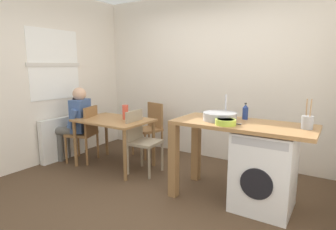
# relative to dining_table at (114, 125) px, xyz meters

# --- Properties ---
(ground_plane) EXTENTS (5.46, 5.46, 0.00)m
(ground_plane) POSITION_rel_dining_table_xyz_m (1.05, -0.50, -0.64)
(ground_plane) COLOR #4C3826
(wall_back) EXTENTS (4.60, 0.10, 2.70)m
(wall_back) POSITION_rel_dining_table_xyz_m (1.05, 1.25, 0.71)
(wall_back) COLOR silver
(wall_back) RESTS_ON ground_plane
(wall_window_side) EXTENTS (0.12, 3.80, 2.70)m
(wall_window_side) POSITION_rel_dining_table_xyz_m (-1.10, -0.50, 0.71)
(wall_window_side) COLOR silver
(wall_window_side) RESTS_ON ground_plane
(radiator) EXTENTS (0.10, 0.80, 0.70)m
(radiator) POSITION_rel_dining_table_xyz_m (-0.97, -0.20, -0.29)
(radiator) COLOR white
(radiator) RESTS_ON ground_plane
(dining_table) EXTENTS (1.10, 0.76, 0.74)m
(dining_table) POSITION_rel_dining_table_xyz_m (0.00, 0.00, 0.00)
(dining_table) COLOR #9E7042
(dining_table) RESTS_ON ground_plane
(chair_person_seat) EXTENTS (0.51, 0.51, 0.90)m
(chair_person_seat) POSITION_rel_dining_table_xyz_m (-0.55, -0.08, -0.14)
(chair_person_seat) COLOR olive
(chair_person_seat) RESTS_ON ground_plane
(chair_opposite) EXTENTS (0.43, 0.43, 0.90)m
(chair_opposite) POSITION_rel_dining_table_xyz_m (0.48, 0.04, -0.14)
(chair_opposite) COLOR gray
(chair_opposite) RESTS_ON ground_plane
(chair_spare_by_wall) EXTENTS (0.49, 0.49, 0.90)m
(chair_spare_by_wall) POSITION_rel_dining_table_xyz_m (0.12, 0.77, -0.14)
(chair_spare_by_wall) COLOR olive
(chair_spare_by_wall) RESTS_ON ground_plane
(seated_person) EXTENTS (0.56, 0.54, 1.20)m
(seated_person) POSITION_rel_dining_table_xyz_m (-0.70, -0.13, 0.03)
(seated_person) COLOR #595651
(seated_person) RESTS_ON ground_plane
(kitchen_counter) EXTENTS (1.50, 0.68, 0.92)m
(kitchen_counter) POSITION_rel_dining_table_xyz_m (1.77, -0.07, 0.12)
(kitchen_counter) COLOR #9E7042
(kitchen_counter) RESTS_ON ground_plane
(washing_machine) EXTENTS (0.60, 0.61, 0.86)m
(washing_machine) POSITION_rel_dining_table_xyz_m (2.24, -0.07, -0.21)
(washing_machine) COLOR white
(washing_machine) RESTS_ON ground_plane
(sink_basin) EXTENTS (0.38, 0.38, 0.09)m
(sink_basin) POSITION_rel_dining_table_xyz_m (1.72, -0.07, 0.32)
(sink_basin) COLOR #9EA0A5
(sink_basin) RESTS_ON kitchen_counter
(tap) EXTENTS (0.02, 0.02, 0.28)m
(tap) POSITION_rel_dining_table_xyz_m (1.72, 0.11, 0.42)
(tap) COLOR #B2B2B7
(tap) RESTS_ON kitchen_counter
(bottle_tall_green) EXTENTS (0.06, 0.06, 0.19)m
(bottle_tall_green) POSITION_rel_dining_table_xyz_m (1.94, 0.15, 0.36)
(bottle_tall_green) COLOR navy
(bottle_tall_green) RESTS_ON kitchen_counter
(mixing_bowl) EXTENTS (0.22, 0.22, 0.06)m
(mixing_bowl) POSITION_rel_dining_table_xyz_m (1.87, -0.27, 0.31)
(mixing_bowl) COLOR #A8C63D
(mixing_bowl) RESTS_ON kitchen_counter
(utensil_crock) EXTENTS (0.11, 0.11, 0.30)m
(utensil_crock) POSITION_rel_dining_table_xyz_m (2.61, -0.02, 0.35)
(utensil_crock) COLOR gray
(utensil_crock) RESTS_ON kitchen_counter
(vase) EXTENTS (0.09, 0.09, 0.22)m
(vase) POSITION_rel_dining_table_xyz_m (0.15, 0.10, 0.21)
(vase) COLOR #D84C38
(vase) RESTS_ON dining_table
(scissors) EXTENTS (0.15, 0.06, 0.01)m
(scissors) POSITION_rel_dining_table_xyz_m (1.93, -0.17, 0.28)
(scissors) COLOR #B2B2B7
(scissors) RESTS_ON kitchen_counter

